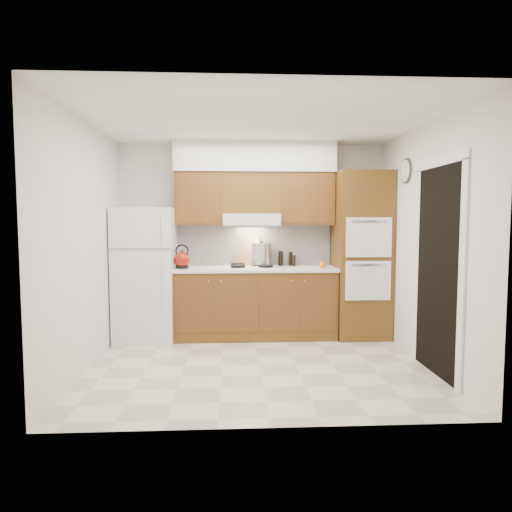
{
  "coord_description": "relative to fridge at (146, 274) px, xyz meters",
  "views": [
    {
      "loc": [
        -0.29,
        -4.82,
        1.57
      ],
      "look_at": [
        -0.01,
        0.45,
        1.15
      ],
      "focal_mm": 32.0,
      "sensor_mm": 36.0,
      "label": 1
    }
  ],
  "objects": [
    {
      "name": "floor",
      "position": [
        1.41,
        -1.14,
        -0.86
      ],
      "size": [
        3.6,
        3.6,
        0.0
      ],
      "primitive_type": "plane",
      "color": "beige",
      "rests_on": "ground"
    },
    {
      "name": "ceiling",
      "position": [
        1.41,
        -1.14,
        1.74
      ],
      "size": [
        3.6,
        3.6,
        0.0
      ],
      "primitive_type": "plane",
      "color": "white",
      "rests_on": "wall_back"
    },
    {
      "name": "wall_back",
      "position": [
        1.41,
        0.36,
        0.44
      ],
      "size": [
        3.6,
        0.02,
        2.6
      ],
      "primitive_type": "cube",
      "color": "silver",
      "rests_on": "floor"
    },
    {
      "name": "wall_left",
      "position": [
        -0.4,
        -1.14,
        0.44
      ],
      "size": [
        0.02,
        3.0,
        2.6
      ],
      "primitive_type": "cube",
      "color": "silver",
      "rests_on": "floor"
    },
    {
      "name": "wall_right",
      "position": [
        3.21,
        -1.14,
        0.44
      ],
      "size": [
        0.02,
        3.0,
        2.6
      ],
      "primitive_type": "cube",
      "color": "silver",
      "rests_on": "floor"
    },
    {
      "name": "fridge",
      "position": [
        0.0,
        0.0,
        0.0
      ],
      "size": [
        0.75,
        0.72,
        1.72
      ],
      "primitive_type": "cube",
      "color": "white",
      "rests_on": "floor"
    },
    {
      "name": "base_cabinets",
      "position": [
        1.43,
        0.06,
        -0.41
      ],
      "size": [
        2.11,
        0.6,
        0.9
      ],
      "primitive_type": "cube",
      "color": "brown",
      "rests_on": "floor"
    },
    {
      "name": "countertop",
      "position": [
        1.43,
        0.05,
        0.06
      ],
      "size": [
        2.13,
        0.62,
        0.04
      ],
      "primitive_type": "cube",
      "color": "white",
      "rests_on": "base_cabinets"
    },
    {
      "name": "backsplash",
      "position": [
        1.43,
        0.34,
        0.36
      ],
      "size": [
        2.11,
        0.03,
        0.56
      ],
      "primitive_type": "cube",
      "color": "white",
      "rests_on": "countertop"
    },
    {
      "name": "oven_cabinet",
      "position": [
        2.85,
        0.03,
        0.24
      ],
      "size": [
        0.7,
        0.65,
        2.2
      ],
      "primitive_type": "cube",
      "color": "brown",
      "rests_on": "floor"
    },
    {
      "name": "upper_cab_left",
      "position": [
        0.69,
        0.19,
        0.99
      ],
      "size": [
        0.63,
        0.33,
        0.7
      ],
      "primitive_type": "cube",
      "color": "brown",
      "rests_on": "wall_back"
    },
    {
      "name": "upper_cab_right",
      "position": [
        2.12,
        0.19,
        0.99
      ],
      "size": [
        0.73,
        0.33,
        0.7
      ],
      "primitive_type": "cube",
      "color": "brown",
      "rests_on": "wall_back"
    },
    {
      "name": "range_hood",
      "position": [
        1.38,
        0.13,
        0.71
      ],
      "size": [
        0.75,
        0.45,
        0.15
      ],
      "primitive_type": "cube",
      "color": "silver",
      "rests_on": "wall_back"
    },
    {
      "name": "upper_cab_over_hood",
      "position": [
        1.38,
        0.19,
        1.06
      ],
      "size": [
        0.75,
        0.33,
        0.55
      ],
      "primitive_type": "cube",
      "color": "brown",
      "rests_on": "range_hood"
    },
    {
      "name": "soffit",
      "position": [
        1.43,
        0.18,
        1.54
      ],
      "size": [
        2.13,
        0.36,
        0.4
      ],
      "primitive_type": "cube",
      "color": "silver",
      "rests_on": "wall_back"
    },
    {
      "name": "cooktop",
      "position": [
        1.38,
        0.07,
        0.09
      ],
      "size": [
        0.74,
        0.5,
        0.01
      ],
      "primitive_type": "cube",
      "color": "white",
      "rests_on": "countertop"
    },
    {
      "name": "doorway",
      "position": [
        3.19,
        -1.49,
        0.19
      ],
      "size": [
        0.02,
        0.9,
        2.1
      ],
      "primitive_type": "cube",
      "color": "black",
      "rests_on": "floor"
    },
    {
      "name": "wall_clock",
      "position": [
        3.19,
        -0.59,
        1.29
      ],
      "size": [
        0.02,
        0.3,
        0.3
      ],
      "primitive_type": "cylinder",
      "rotation": [
        0.0,
        1.57,
        0.0
      ],
      "color": "#3F3833",
      "rests_on": "wall_right"
    },
    {
      "name": "kettle",
      "position": [
        0.48,
        -0.05,
        0.19
      ],
      "size": [
        0.23,
        0.23,
        0.21
      ],
      "primitive_type": "sphere",
      "rotation": [
        0.0,
        0.0,
        -0.09
      ],
      "color": "maroon",
      "rests_on": "countertop"
    },
    {
      "name": "cutting_board",
      "position": [
        1.33,
        0.3,
        0.28
      ],
      "size": [
        0.33,
        0.22,
        0.41
      ],
      "primitive_type": "cube",
      "rotation": [
        -0.21,
        0.0,
        -0.42
      ],
      "color": "tan",
      "rests_on": "countertop"
    },
    {
      "name": "stock_pot",
      "position": [
        1.52,
        0.17,
        0.25
      ],
      "size": [
        0.28,
        0.28,
        0.28
      ],
      "primitive_type": "cylinder",
      "rotation": [
        0.0,
        0.0,
        0.03
      ],
      "color": "silver",
      "rests_on": "cooktop"
    },
    {
      "name": "condiment_a",
      "position": [
        1.93,
        0.26,
        0.18
      ],
      "size": [
        0.06,
        0.06,
        0.19
      ],
      "primitive_type": "cylinder",
      "rotation": [
        0.0,
        0.0,
        -0.16
      ],
      "color": "black",
      "rests_on": "countertop"
    },
    {
      "name": "condiment_b",
      "position": [
        1.79,
        0.27,
        0.18
      ],
      "size": [
        0.08,
        0.08,
        0.2
      ],
      "primitive_type": "cylinder",
      "rotation": [
        0.0,
        0.0,
        -0.3
      ],
      "color": "black",
      "rests_on": "countertop"
    },
    {
      "name": "condiment_c",
      "position": [
        1.96,
        0.19,
        0.16
      ],
      "size": [
        0.07,
        0.07,
        0.15
      ],
      "primitive_type": "cylinder",
      "rotation": [
        0.0,
        0.0,
        0.42
      ],
      "color": "black",
      "rests_on": "countertop"
    },
    {
      "name": "orange_near",
      "position": [
        2.31,
        -0.03,
        0.12
      ],
      "size": [
        0.1,
        0.1,
        0.09
      ],
      "primitive_type": "sphere",
      "rotation": [
        0.0,
        0.0,
        0.13
      ],
      "color": "orange",
      "rests_on": "countertop"
    },
    {
      "name": "orange_far",
      "position": [
        2.31,
        -0.05,
        0.12
      ],
      "size": [
        0.1,
        0.1,
        0.08
      ],
      "primitive_type": "sphere",
      "rotation": [
        0.0,
        0.0,
        -0.24
      ],
      "color": "orange",
      "rests_on": "countertop"
    }
  ]
}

